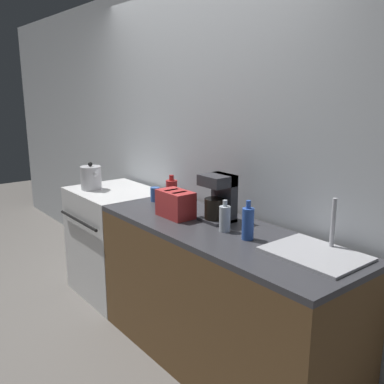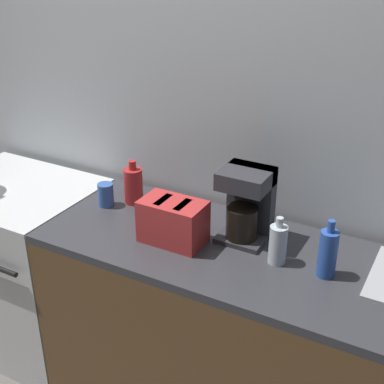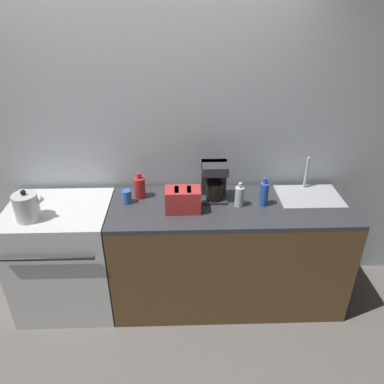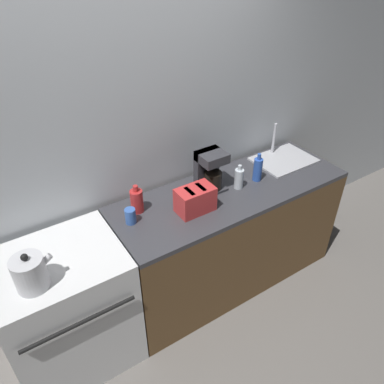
{
  "view_description": "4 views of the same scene",
  "coord_description": "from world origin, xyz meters",
  "px_view_note": "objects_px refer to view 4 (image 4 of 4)",
  "views": [
    {
      "loc": [
        2.51,
        -1.36,
        1.76
      ],
      "look_at": [
        0.32,
        0.37,
        1.09
      ],
      "focal_mm": 40.0,
      "sensor_mm": 36.0,
      "label": 1
    },
    {
      "loc": [
        1.25,
        -1.33,
        2.06
      ],
      "look_at": [
        0.34,
        0.33,
        1.13
      ],
      "focal_mm": 50.0,
      "sensor_mm": 36.0,
      "label": 2
    },
    {
      "loc": [
        0.28,
        -2.1,
        2.4
      ],
      "look_at": [
        0.36,
        0.34,
        1.04
      ],
      "focal_mm": 35.0,
      "sensor_mm": 36.0,
      "label": 3
    },
    {
      "loc": [
        -0.84,
        -1.43,
        2.51
      ],
      "look_at": [
        0.3,
        0.32,
        1.04
      ],
      "focal_mm": 35.0,
      "sensor_mm": 36.0,
      "label": 4
    }
  ],
  "objects_px": {
    "bottle_blue": "(258,169)",
    "cup_blue": "(130,216)",
    "bottle_clear": "(239,178)",
    "kettle": "(30,273)",
    "bottle_red": "(137,201)",
    "coffee_maker": "(210,170)",
    "stove": "(69,309)",
    "toaster": "(195,200)"
  },
  "relations": [
    {
      "from": "kettle",
      "to": "toaster",
      "type": "relative_size",
      "value": 0.92
    },
    {
      "from": "stove",
      "to": "kettle",
      "type": "bearing_deg",
      "value": -137.09
    },
    {
      "from": "bottle_red",
      "to": "kettle",
      "type": "bearing_deg",
      "value": -159.11
    },
    {
      "from": "toaster",
      "to": "bottle_red",
      "type": "xyz_separation_m",
      "value": [
        -0.33,
        0.21,
        -0.0
      ]
    },
    {
      "from": "bottle_clear",
      "to": "kettle",
      "type": "bearing_deg",
      "value": -174.81
    },
    {
      "from": "kettle",
      "to": "cup_blue",
      "type": "distance_m",
      "value": 0.7
    },
    {
      "from": "kettle",
      "to": "bottle_clear",
      "type": "distance_m",
      "value": 1.53
    },
    {
      "from": "kettle",
      "to": "cup_blue",
      "type": "xyz_separation_m",
      "value": [
        0.67,
        0.2,
        -0.05
      ]
    },
    {
      "from": "toaster",
      "to": "bottle_blue",
      "type": "bearing_deg",
      "value": 5.62
    },
    {
      "from": "kettle",
      "to": "bottle_blue",
      "type": "xyz_separation_m",
      "value": [
        1.71,
        0.14,
        -0.01
      ]
    },
    {
      "from": "bottle_red",
      "to": "bottle_clear",
      "type": "bearing_deg",
      "value": -11.46
    },
    {
      "from": "stove",
      "to": "bottle_clear",
      "type": "relative_size",
      "value": 4.83
    },
    {
      "from": "kettle",
      "to": "bottle_clear",
      "type": "bearing_deg",
      "value": 5.19
    },
    {
      "from": "bottle_blue",
      "to": "cup_blue",
      "type": "xyz_separation_m",
      "value": [
        -1.04,
        0.06,
        -0.04
      ]
    },
    {
      "from": "stove",
      "to": "cup_blue",
      "type": "relative_size",
      "value": 8.64
    },
    {
      "from": "coffee_maker",
      "to": "bottle_red",
      "type": "xyz_separation_m",
      "value": [
        -0.58,
        0.04,
        -0.07
      ]
    },
    {
      "from": "stove",
      "to": "cup_blue",
      "type": "xyz_separation_m",
      "value": [
        0.53,
        0.07,
        0.51
      ]
    },
    {
      "from": "toaster",
      "to": "bottle_red",
      "type": "distance_m",
      "value": 0.39
    },
    {
      "from": "stove",
      "to": "coffee_maker",
      "type": "distance_m",
      "value": 1.35
    },
    {
      "from": "stove",
      "to": "bottle_blue",
      "type": "distance_m",
      "value": 1.66
    },
    {
      "from": "bottle_clear",
      "to": "cup_blue",
      "type": "distance_m",
      "value": 0.85
    },
    {
      "from": "bottle_red",
      "to": "cup_blue",
      "type": "relative_size",
      "value": 1.92
    },
    {
      "from": "kettle",
      "to": "cup_blue",
      "type": "relative_size",
      "value": 2.19
    },
    {
      "from": "bottle_clear",
      "to": "cup_blue",
      "type": "bearing_deg",
      "value": 175.6
    },
    {
      "from": "bottle_clear",
      "to": "bottle_blue",
      "type": "distance_m",
      "value": 0.19
    },
    {
      "from": "bottle_blue",
      "to": "bottle_red",
      "type": "bearing_deg",
      "value": 171.07
    },
    {
      "from": "kettle",
      "to": "toaster",
      "type": "bearing_deg",
      "value": 4.35
    },
    {
      "from": "kettle",
      "to": "bottle_red",
      "type": "relative_size",
      "value": 1.14
    },
    {
      "from": "stove",
      "to": "coffee_maker",
      "type": "height_order",
      "value": "coffee_maker"
    },
    {
      "from": "bottle_red",
      "to": "bottle_blue",
      "type": "bearing_deg",
      "value": -8.93
    },
    {
      "from": "bottle_blue",
      "to": "cup_blue",
      "type": "distance_m",
      "value": 1.04
    },
    {
      "from": "toaster",
      "to": "cup_blue",
      "type": "xyz_separation_m",
      "value": [
        -0.43,
        0.12,
        -0.04
      ]
    },
    {
      "from": "coffee_maker",
      "to": "bottle_clear",
      "type": "height_order",
      "value": "coffee_maker"
    },
    {
      "from": "bottle_blue",
      "to": "toaster",
      "type": "bearing_deg",
      "value": -174.38
    },
    {
      "from": "toaster",
      "to": "stove",
      "type": "bearing_deg",
      "value": 176.8
    },
    {
      "from": "coffee_maker",
      "to": "bottle_red",
      "type": "bearing_deg",
      "value": 176.37
    },
    {
      "from": "kettle",
      "to": "coffee_maker",
      "type": "relative_size",
      "value": 0.77
    },
    {
      "from": "bottle_blue",
      "to": "cup_blue",
      "type": "bearing_deg",
      "value": 176.68
    },
    {
      "from": "bottle_clear",
      "to": "bottle_red",
      "type": "xyz_separation_m",
      "value": [
        -0.76,
        0.15,
        0.01
      ]
    },
    {
      "from": "bottle_clear",
      "to": "bottle_red",
      "type": "height_order",
      "value": "bottle_red"
    },
    {
      "from": "toaster",
      "to": "bottle_clear",
      "type": "bearing_deg",
      "value": 7.36
    },
    {
      "from": "coffee_maker",
      "to": "cup_blue",
      "type": "bearing_deg",
      "value": -175.58
    }
  ]
}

